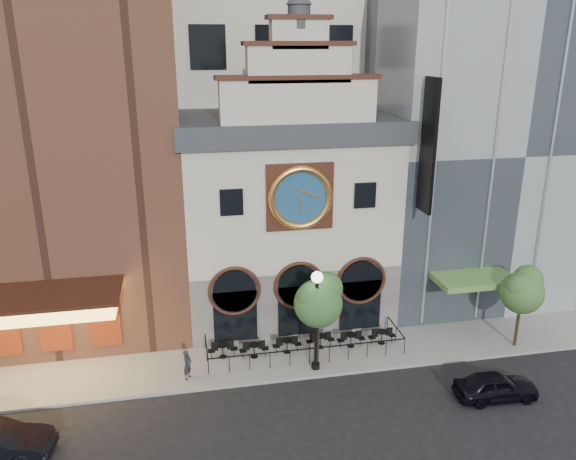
% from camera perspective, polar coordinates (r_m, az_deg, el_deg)
% --- Properties ---
extents(ground, '(120.00, 120.00, 0.00)m').
position_cam_1_polar(ground, '(29.60, 2.76, -14.85)').
color(ground, black).
rests_on(ground, ground).
extents(sidewalk, '(44.00, 5.00, 0.15)m').
position_cam_1_polar(sidewalk, '(31.62, 1.66, -12.30)').
color(sidewalk, gray).
rests_on(sidewalk, ground).
extents(clock_building, '(12.60, 8.78, 18.65)m').
position_cam_1_polar(clock_building, '(33.75, -0.23, 2.03)').
color(clock_building, '#605E5B').
rests_on(clock_building, ground).
extents(theater_building, '(14.00, 15.60, 25.00)m').
position_cam_1_polar(theater_building, '(34.79, -22.93, 11.06)').
color(theater_building, brown).
rests_on(theater_building, ground).
extents(retail_building, '(14.00, 14.40, 20.00)m').
position_cam_1_polar(retail_building, '(39.43, 18.23, 8.68)').
color(retail_building, gray).
rests_on(retail_building, ground).
extents(cafe_railing, '(10.60, 2.60, 0.90)m').
position_cam_1_polar(cafe_railing, '(31.35, 1.67, -11.47)').
color(cafe_railing, black).
rests_on(cafe_railing, sidewalk).
extents(bistro_0, '(1.58, 0.68, 0.90)m').
position_cam_1_polar(bistro_0, '(30.98, -6.65, -11.97)').
color(bistro_0, black).
rests_on(bistro_0, sidewalk).
extents(bistro_1, '(1.58, 0.68, 0.90)m').
position_cam_1_polar(bistro_1, '(30.86, -3.47, -12.00)').
color(bistro_1, black).
rests_on(bistro_1, sidewalk).
extents(bistro_2, '(1.58, 0.68, 0.90)m').
position_cam_1_polar(bistro_2, '(31.22, -0.10, -11.58)').
color(bistro_2, black).
rests_on(bistro_2, sidewalk).
extents(bistro_3, '(1.58, 0.68, 0.90)m').
position_cam_1_polar(bistro_3, '(31.70, 3.29, -11.11)').
color(bistro_3, black).
rests_on(bistro_3, sidewalk).
extents(bistro_4, '(1.58, 0.68, 0.90)m').
position_cam_1_polar(bistro_4, '(31.95, 6.41, -10.95)').
color(bistro_4, black).
rests_on(bistro_4, sidewalk).
extents(bistro_5, '(1.58, 0.68, 0.90)m').
position_cam_1_polar(bistro_5, '(32.48, 9.51, -10.57)').
color(bistro_5, black).
rests_on(bistro_5, sidewalk).
extents(car_right, '(4.04, 1.79, 1.35)m').
position_cam_1_polar(car_right, '(29.55, 20.38, -14.63)').
color(car_right, black).
rests_on(car_right, ground).
extents(pedestrian, '(0.60, 0.68, 1.55)m').
position_cam_1_polar(pedestrian, '(29.34, -10.17, -13.33)').
color(pedestrian, '#222227').
rests_on(pedestrian, sidewalk).
extents(lamppost, '(1.66, 0.99, 5.46)m').
position_cam_1_polar(lamppost, '(28.46, 2.92, -8.10)').
color(lamppost, black).
rests_on(lamppost, sidewalk).
extents(tree_left, '(2.60, 2.50, 5.00)m').
position_cam_1_polar(tree_left, '(28.86, 3.16, -7.06)').
color(tree_left, '#382619').
rests_on(tree_left, sidewalk).
extents(tree_right, '(2.42, 2.33, 4.66)m').
position_cam_1_polar(tree_right, '(33.12, 22.75, -5.56)').
color(tree_right, '#382619').
rests_on(tree_right, sidewalk).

